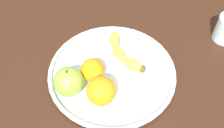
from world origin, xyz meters
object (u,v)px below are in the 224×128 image
at_px(fruit_bowl, 112,72).
at_px(apple, 69,82).
at_px(orange_back_left, 101,91).
at_px(banana, 123,53).
at_px(orange_center, 92,70).

distance_m(fruit_bowl, apple, 0.14).
bearing_deg(orange_back_left, banana, 113.55).
distance_m(apple, orange_back_left, 0.09).
relative_size(fruit_bowl, apple, 4.22).
height_order(banana, orange_center, orange_center).
xyz_separation_m(banana, orange_back_left, (0.06, -0.15, 0.02)).
xyz_separation_m(fruit_bowl, banana, (-0.01, 0.06, 0.02)).
xyz_separation_m(banana, apple, (-0.02, -0.19, 0.02)).
bearing_deg(orange_back_left, fruit_bowl, 119.61).
height_order(apple, orange_center, apple).
bearing_deg(apple, orange_center, 82.78).
xyz_separation_m(fruit_bowl, apple, (-0.03, -0.13, 0.05)).
bearing_deg(banana, orange_center, -77.52).
bearing_deg(fruit_bowl, orange_back_left, -60.39).
distance_m(fruit_bowl, banana, 0.07).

